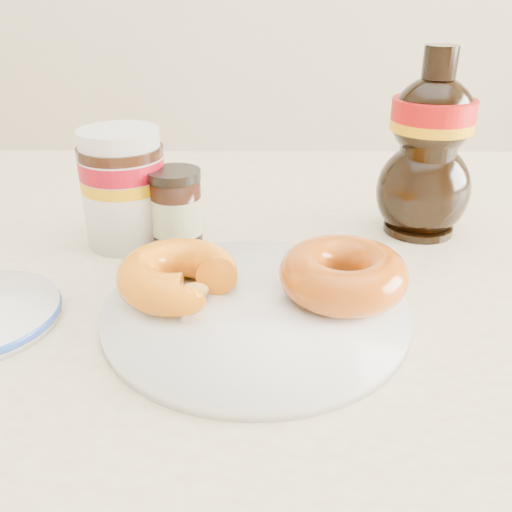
{
  "coord_description": "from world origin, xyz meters",
  "views": [
    {
      "loc": [
        -0.03,
        -0.4,
        1.02
      ],
      "look_at": [
        -0.04,
        0.07,
        0.79
      ],
      "focal_mm": 40.0,
      "sensor_mm": 36.0,
      "label": 1
    }
  ],
  "objects_px": {
    "nutella_jar": "(123,183)",
    "dark_jar": "(176,211)",
    "plate": "(255,310)",
    "donut_whole": "(343,274)",
    "dining_table": "(293,345)",
    "syrup_bottle": "(429,145)",
    "donut_bitten": "(178,275)"
  },
  "relations": [
    {
      "from": "donut_bitten",
      "to": "donut_whole",
      "type": "height_order",
      "value": "donut_whole"
    },
    {
      "from": "plate",
      "to": "syrup_bottle",
      "type": "xyz_separation_m",
      "value": [
        0.19,
        0.19,
        0.1
      ]
    },
    {
      "from": "donut_whole",
      "to": "dark_jar",
      "type": "relative_size",
      "value": 1.28
    },
    {
      "from": "donut_whole",
      "to": "plate",
      "type": "bearing_deg",
      "value": -166.39
    },
    {
      "from": "donut_bitten",
      "to": "donut_whole",
      "type": "bearing_deg",
      "value": -1.32
    },
    {
      "from": "nutella_jar",
      "to": "syrup_bottle",
      "type": "xyz_separation_m",
      "value": [
        0.33,
        0.03,
        0.03
      ]
    },
    {
      "from": "donut_bitten",
      "to": "donut_whole",
      "type": "xyz_separation_m",
      "value": [
        0.15,
        0.0,
        0.0
      ]
    },
    {
      "from": "plate",
      "to": "dark_jar",
      "type": "distance_m",
      "value": 0.17
    },
    {
      "from": "plate",
      "to": "donut_bitten",
      "type": "distance_m",
      "value": 0.08
    },
    {
      "from": "nutella_jar",
      "to": "dark_jar",
      "type": "relative_size",
      "value": 1.43
    },
    {
      "from": "dining_table",
      "to": "donut_whole",
      "type": "xyz_separation_m",
      "value": [
        0.04,
        -0.06,
        0.12
      ]
    },
    {
      "from": "syrup_bottle",
      "to": "donut_bitten",
      "type": "bearing_deg",
      "value": -146.03
    },
    {
      "from": "syrup_bottle",
      "to": "dark_jar",
      "type": "relative_size",
      "value": 2.32
    },
    {
      "from": "dining_table",
      "to": "nutella_jar",
      "type": "distance_m",
      "value": 0.25
    },
    {
      "from": "donut_whole",
      "to": "syrup_bottle",
      "type": "bearing_deg",
      "value": 57.15
    },
    {
      "from": "dining_table",
      "to": "donut_whole",
      "type": "distance_m",
      "value": 0.14
    },
    {
      "from": "nutella_jar",
      "to": "syrup_bottle",
      "type": "relative_size",
      "value": 0.62
    },
    {
      "from": "donut_whole",
      "to": "nutella_jar",
      "type": "bearing_deg",
      "value": 147.86
    },
    {
      "from": "dark_jar",
      "to": "dining_table",
      "type": "bearing_deg",
      "value": -26.91
    },
    {
      "from": "plate",
      "to": "nutella_jar",
      "type": "xyz_separation_m",
      "value": [
        -0.14,
        0.16,
        0.06
      ]
    },
    {
      "from": "donut_whole",
      "to": "dark_jar",
      "type": "distance_m",
      "value": 0.2
    },
    {
      "from": "donut_bitten",
      "to": "nutella_jar",
      "type": "relative_size",
      "value": 0.84
    },
    {
      "from": "donut_bitten",
      "to": "dark_jar",
      "type": "xyz_separation_m",
      "value": [
        -0.02,
        0.12,
        0.01
      ]
    },
    {
      "from": "dining_table",
      "to": "syrup_bottle",
      "type": "xyz_separation_m",
      "value": [
        0.15,
        0.11,
        0.19
      ]
    },
    {
      "from": "dining_table",
      "to": "donut_bitten",
      "type": "xyz_separation_m",
      "value": [
        -0.11,
        -0.06,
        0.12
      ]
    },
    {
      "from": "plate",
      "to": "dark_jar",
      "type": "xyz_separation_m",
      "value": [
        -0.09,
        0.14,
        0.04
      ]
    },
    {
      "from": "nutella_jar",
      "to": "syrup_bottle",
      "type": "height_order",
      "value": "syrup_bottle"
    },
    {
      "from": "donut_whole",
      "to": "dining_table",
      "type": "bearing_deg",
      "value": 123.48
    },
    {
      "from": "dining_table",
      "to": "dark_jar",
      "type": "distance_m",
      "value": 0.19
    },
    {
      "from": "donut_whole",
      "to": "syrup_bottle",
      "type": "height_order",
      "value": "syrup_bottle"
    },
    {
      "from": "plate",
      "to": "syrup_bottle",
      "type": "bearing_deg",
      "value": 45.38
    },
    {
      "from": "dining_table",
      "to": "plate",
      "type": "height_order",
      "value": "plate"
    }
  ]
}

